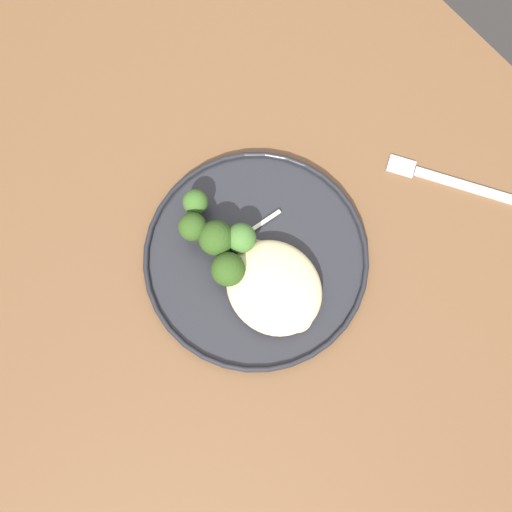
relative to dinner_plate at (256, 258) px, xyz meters
The scene contains 17 objects.
ground 0.75m from the dinner_plate, 124.24° to the left, with size 6.00×6.00×0.00m, color #2D2B28.
wooden_dining_table 0.10m from the dinner_plate, 124.24° to the left, with size 1.40×1.00×0.74m.
dinner_plate is the anchor object (origin of this frame).
noodle_bed 0.05m from the dinner_plate, 168.21° to the left, with size 0.13×0.11×0.04m.
seared_scallop_right_edge 0.05m from the dinner_plate, 160.92° to the left, with size 0.02×0.02×0.01m.
seared_scallop_tiny_bay 0.01m from the dinner_plate, 46.14° to the right, with size 0.04×0.04×0.01m.
seared_scallop_on_noodles 0.10m from the dinner_plate, behind, with size 0.04×0.04×0.01m.
seared_scallop_half_hidden 0.05m from the dinner_plate, 140.02° to the right, with size 0.03×0.03×0.01m.
seared_scallop_tilted_round 0.07m from the dinner_plate, 155.77° to the left, with size 0.04×0.04×0.01m.
broccoli_floret_right_tilted 0.06m from the dinner_plate, 84.20° to the left, with size 0.04×0.04×0.06m.
broccoli_floret_center_pile 0.10m from the dinner_plate, ahead, with size 0.03×0.03×0.05m.
broccoli_floret_rear_charred 0.06m from the dinner_plate, 31.78° to the left, with size 0.04×0.04×0.06m.
broccoli_floret_small_sprig 0.04m from the dinner_plate, ahead, with size 0.04×0.04×0.05m.
broccoli_floret_left_leaning 0.09m from the dinner_plate, 31.32° to the left, with size 0.04×0.04×0.06m.
onion_sliver_long_sliver 0.05m from the dinner_plate, 49.82° to the right, with size 0.06×0.01×0.00m, color silver.
onion_sliver_curled_piece 0.05m from the dinner_plate, 39.94° to the left, with size 0.04×0.01×0.00m, color silver.
dinner_fork 0.28m from the dinner_plate, 107.72° to the right, with size 0.17×0.11×0.00m.
Camera 1 is at (-0.09, 0.06, 1.44)m, focal length 38.75 mm.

